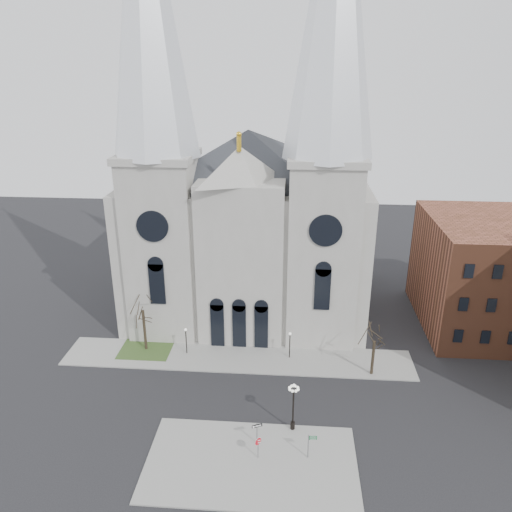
# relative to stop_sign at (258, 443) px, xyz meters

# --- Properties ---
(ground) EXTENTS (160.00, 160.00, 0.00)m
(ground) POSITION_rel_stop_sign_xyz_m (-3.54, 4.37, -1.69)
(ground) COLOR black
(ground) RESTS_ON ground
(sidewalk_near) EXTENTS (18.00, 10.00, 0.14)m
(sidewalk_near) POSITION_rel_stop_sign_xyz_m (-0.54, -0.63, -1.62)
(sidewalk_near) COLOR gray
(sidewalk_near) RESTS_ON ground
(sidewalk_far) EXTENTS (40.00, 6.00, 0.14)m
(sidewalk_far) POSITION_rel_stop_sign_xyz_m (-3.54, 15.37, -1.62)
(sidewalk_far) COLOR gray
(sidewalk_far) RESTS_ON ground
(grass_patch) EXTENTS (6.00, 5.00, 0.18)m
(grass_patch) POSITION_rel_stop_sign_xyz_m (-14.54, 16.37, -1.60)
(grass_patch) COLOR #334A20
(grass_patch) RESTS_ON ground
(cathedral) EXTENTS (33.00, 26.66, 54.00)m
(cathedral) POSITION_rel_stop_sign_xyz_m (-3.54, 27.22, 16.79)
(cathedral) COLOR #A3A098
(cathedral) RESTS_ON ground
(bg_building_brick) EXTENTS (14.00, 18.00, 14.00)m
(bg_building_brick) POSITION_rel_stop_sign_xyz_m (26.46, 26.37, 5.31)
(bg_building_brick) COLOR brown
(bg_building_brick) RESTS_ON ground
(tree_left) EXTENTS (3.20, 3.20, 7.50)m
(tree_left) POSITION_rel_stop_sign_xyz_m (-14.54, 16.37, 3.89)
(tree_left) COLOR black
(tree_left) RESTS_ON ground
(tree_right) EXTENTS (3.20, 3.20, 6.00)m
(tree_right) POSITION_rel_stop_sign_xyz_m (11.46, 13.37, 2.78)
(tree_right) COLOR black
(tree_right) RESTS_ON ground
(ped_lamp_left) EXTENTS (0.32, 0.32, 3.26)m
(ped_lamp_left) POSITION_rel_stop_sign_xyz_m (-9.54, 15.87, 0.64)
(ped_lamp_left) COLOR black
(ped_lamp_left) RESTS_ON sidewalk_far
(ped_lamp_right) EXTENTS (0.32, 0.32, 3.26)m
(ped_lamp_right) POSITION_rel_stop_sign_xyz_m (2.46, 15.87, 0.64)
(ped_lamp_right) COLOR black
(ped_lamp_right) RESTS_ON sidewalk_far
(stop_sign) EXTENTS (0.72, 0.32, 2.14)m
(stop_sign) POSITION_rel_stop_sign_xyz_m (0.00, 0.00, 0.00)
(stop_sign) COLOR slate
(stop_sign) RESTS_ON sidewalk_near
(globe_lamp) EXTENTS (1.32, 1.32, 4.95)m
(globe_lamp) POSITION_rel_stop_sign_xyz_m (2.93, 3.87, 1.56)
(globe_lamp) COLOR black
(globe_lamp) RESTS_ON sidewalk_near
(one_way_sign) EXTENTS (0.90, 0.40, 2.18)m
(one_way_sign) POSITION_rel_stop_sign_xyz_m (-0.22, 1.74, -0.08)
(one_way_sign) COLOR slate
(one_way_sign) RESTS_ON sidewalk_near
(street_name_sign) EXTENTS (0.76, 0.13, 2.37)m
(street_name_sign) POSITION_rel_stop_sign_xyz_m (4.36, 0.39, -0.16)
(street_name_sign) COLOR slate
(street_name_sign) RESTS_ON sidewalk_near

